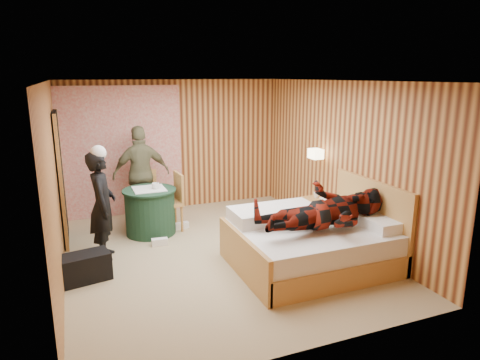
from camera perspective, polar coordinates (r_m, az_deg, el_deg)
name	(u,v)px	position (r m, az deg, el deg)	size (l,w,h in m)	color
floor	(216,253)	(6.45, -3.16, -9.75)	(4.20, 5.00, 0.01)	tan
ceiling	(214,81)	(5.92, -3.49, 13.04)	(4.20, 5.00, 0.01)	silver
wall_back	(174,145)	(8.43, -8.75, 4.59)	(4.20, 0.02, 2.50)	#DBA054
wall_left	(55,185)	(5.77, -23.49, -0.64)	(0.02, 5.00, 2.50)	#DBA054
wall_right	(340,161)	(7.00, 13.22, 2.51)	(0.02, 5.00, 2.50)	#DBA054
curtain	(122,152)	(8.21, -15.44, 3.65)	(2.20, 0.08, 2.40)	beige
doorway	(61,178)	(7.19, -22.78, 0.24)	(0.06, 0.90, 2.05)	black
wall_lamp	(316,154)	(7.26, 10.08, 3.47)	(0.26, 0.24, 0.16)	gold
bed	(313,242)	(6.06, 9.64, -8.19)	(2.10, 1.65, 1.14)	tan
nightstand	(320,216)	(7.26, 10.57, -4.70)	(0.44, 0.60, 0.58)	tan
round_table	(150,211)	(7.25, -11.88, -4.06)	(0.87, 0.87, 0.77)	#1E432B
chair_far	(144,192)	(7.86, -12.63, -1.55)	(0.53, 0.53, 0.93)	tan
chair_near	(173,197)	(7.32, -8.98, -2.29)	(0.47, 0.47, 0.98)	tan
duffel_bag	(84,267)	(5.94, -20.07, -10.90)	(0.64, 0.34, 0.36)	black
sneaker_left	(160,242)	(6.83, -10.66, -8.11)	(0.25, 0.10, 0.11)	white
sneaker_right	(182,226)	(7.48, -7.80, -6.03)	(0.25, 0.10, 0.11)	white
woman_standing	(102,206)	(6.36, -17.88, -3.26)	(0.57, 0.37, 1.57)	black
man_at_table	(141,174)	(7.82, -13.00, 0.79)	(1.01, 0.42, 1.72)	#716F4B
man_on_bed	(326,200)	(5.67, 11.36, -2.63)	(1.77, 0.67, 0.86)	#641309
book_lower	(322,200)	(7.14, 10.89, -2.61)	(0.17, 0.22, 0.02)	white
book_upper	(322,199)	(7.13, 10.89, -2.46)	(0.16, 0.22, 0.02)	white
cup_nightstand	(316,195)	(7.28, 10.14, -1.98)	(0.10, 0.10, 0.09)	white
cup_table	(156,186)	(7.10, -11.19, -0.77)	(0.12, 0.12, 0.10)	white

